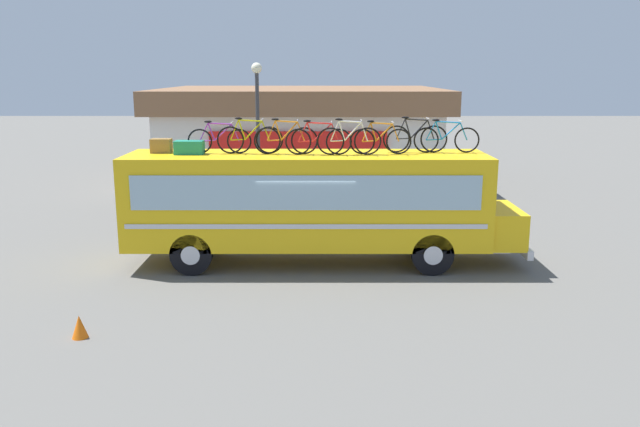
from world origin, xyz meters
name	(u,v)px	position (x,y,z in m)	size (l,w,h in m)	color
ground_plane	(307,263)	(0.00, 0.00, 0.00)	(120.00, 120.00, 0.00)	#605E59
bus	(313,201)	(0.19, 0.00, 1.75)	(10.69, 2.40, 3.03)	yellow
luggage_bag_1	(161,146)	(-3.93, 0.26, 3.22)	(0.54, 0.35, 0.38)	olive
luggage_bag_2	(189,147)	(-3.11, -0.04, 3.21)	(0.75, 0.46, 0.36)	#1E7F66
rooftop_bicycle_1	(219,140)	(-2.33, 0.11, 3.39)	(1.71, 0.44, 0.88)	black
rooftop_bicycle_2	(249,139)	(-1.52, 0.08, 3.43)	(1.77, 0.44, 0.97)	black
rooftop_bicycle_3	(285,139)	(-0.55, -0.04, 3.42)	(1.70, 0.44, 0.95)	black
rooftop_bicycle_4	(318,140)	(0.31, -0.17, 3.41)	(1.76, 0.44, 0.92)	black
rooftop_bicycle_5	(348,140)	(1.11, -0.21, 3.42)	(1.70, 0.44, 0.96)	black
rooftop_bicycle_6	(380,140)	(1.95, -0.06, 3.40)	(1.64, 0.44, 0.90)	black
rooftop_bicycle_7	(414,138)	(2.92, 0.32, 3.43)	(1.75, 0.44, 0.97)	black
rooftop_bicycle_8	(446,139)	(3.76, 0.28, 3.40)	(1.78, 0.44, 0.91)	black
roadside_building	(301,133)	(-0.55, 14.28, 2.26)	(13.10, 10.52, 4.39)	silver
traffic_cone	(79,327)	(-4.42, -5.14, 0.23)	(0.32, 0.32, 0.46)	orange
street_lamp	(257,116)	(-1.95, 6.89, 3.58)	(0.39, 0.39, 5.49)	#38383D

